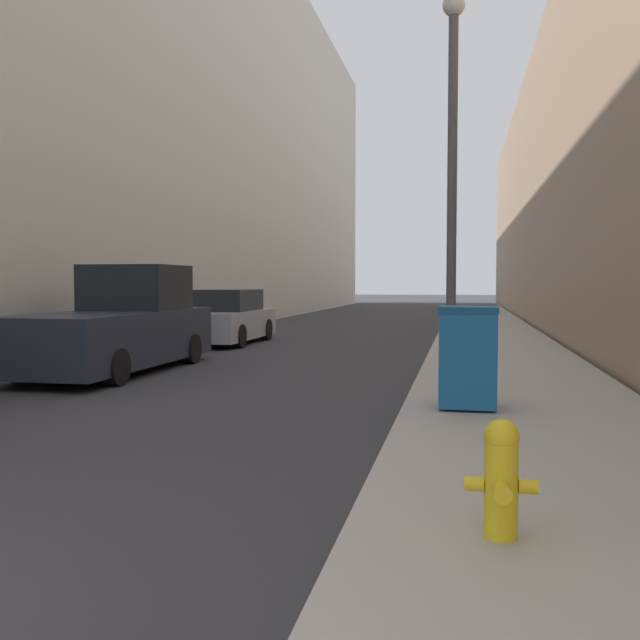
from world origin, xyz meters
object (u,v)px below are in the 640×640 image
(lamppost, at_px, (452,169))
(pickup_truck, at_px, (119,327))
(trash_bin, at_px, (468,356))
(fire_hydrant, at_px, (501,476))
(parked_sedan_near, at_px, (227,319))

(lamppost, relative_size, pickup_truck, 1.19)
(trash_bin, bearing_deg, lamppost, 94.36)
(trash_bin, distance_m, pickup_truck, 7.75)
(pickup_truck, bearing_deg, trash_bin, -29.77)
(fire_hydrant, relative_size, parked_sedan_near, 0.17)
(fire_hydrant, xyz_separation_m, parked_sedan_near, (-6.90, 15.00, 0.16))
(pickup_truck, xyz_separation_m, parked_sedan_near, (0.01, 6.53, -0.16))
(fire_hydrant, bearing_deg, pickup_truck, 129.19)
(trash_bin, height_order, lamppost, lamppost)
(pickup_truck, bearing_deg, parked_sedan_near, 89.93)
(trash_bin, height_order, pickup_truck, pickup_truck)
(lamppost, relative_size, parked_sedan_near, 1.48)
(trash_bin, xyz_separation_m, pickup_truck, (-6.73, 3.85, 0.05))
(trash_bin, relative_size, parked_sedan_near, 0.29)
(parked_sedan_near, bearing_deg, pickup_truck, -90.07)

